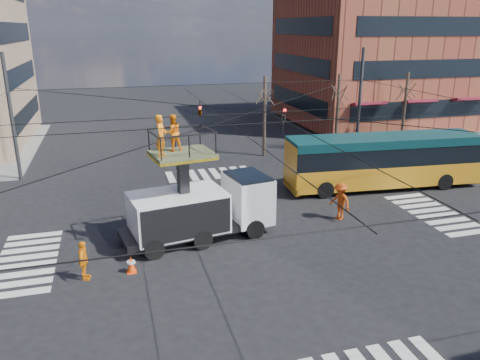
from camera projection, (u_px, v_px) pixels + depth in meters
name	position (u px, v px, depth m)	size (l,w,h in m)	color
ground	(253.00, 234.00, 22.25)	(120.00, 120.00, 0.00)	black
sidewalk_ne	(392.00, 125.00, 46.82)	(18.00, 18.00, 0.12)	slate
crosswalks	(253.00, 234.00, 22.25)	(22.40, 22.40, 0.02)	silver
building_ne	(391.00, 52.00, 47.63)	(20.06, 16.06, 14.00)	brown
overhead_network	(250.00, 145.00, 21.27)	(24.24, 24.24, 8.00)	#2D2D30
tree_a	(265.00, 95.00, 34.44)	(2.00, 2.00, 6.00)	#382B21
tree_b	(339.00, 92.00, 35.98)	(2.00, 2.00, 6.00)	#382B21
tree_c	(407.00, 89.00, 37.51)	(2.00, 2.00, 6.00)	#382B21
utility_truck	(201.00, 197.00, 21.37)	(7.29, 3.57, 5.98)	black
city_bus	(383.00, 160.00, 28.33)	(11.95, 3.50, 3.20)	orange
traffic_cone	(131.00, 264.00, 18.71)	(0.36, 0.36, 0.71)	#FF3F0A
worker_ground	(84.00, 261.00, 18.06)	(0.95, 0.39, 1.61)	orange
flagger	(340.00, 201.00, 23.70)	(1.27, 0.73, 1.96)	#CE430D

